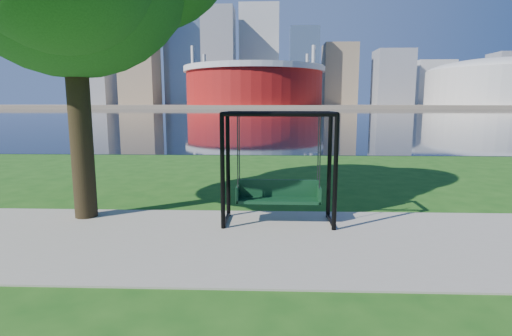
{
  "coord_description": "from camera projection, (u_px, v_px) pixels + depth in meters",
  "views": [
    {
      "loc": [
        0.17,
        -7.58,
        2.51
      ],
      "look_at": [
        -0.12,
        0.0,
        1.29
      ],
      "focal_mm": 28.0,
      "sensor_mm": 36.0,
      "label": 1
    }
  ],
  "objects": [
    {
      "name": "swing",
      "position": [
        278.0,
        170.0,
        8.31
      ],
      "size": [
        2.32,
        1.03,
        2.36
      ],
      "rotation": [
        0.0,
        0.0,
        -0.01
      ],
      "color": "black",
      "rests_on": "ground"
    },
    {
      "name": "ground",
      "position": [
        262.0,
        232.0,
        7.89
      ],
      "size": [
        900.0,
        900.0,
        0.0
      ],
      "primitive_type": "plane",
      "color": "#1E5114",
      "rests_on": "ground"
    },
    {
      "name": "path",
      "position": [
        261.0,
        240.0,
        7.39
      ],
      "size": [
        120.0,
        4.0,
        0.03
      ],
      "primitive_type": "cube",
      "color": "#9E937F",
      "rests_on": "ground"
    },
    {
      "name": "arena",
      "position": [
        503.0,
        81.0,
        232.22
      ],
      "size": [
        84.0,
        84.0,
        26.56
      ],
      "color": "beige",
      "rests_on": "far_bank"
    },
    {
      "name": "stadium",
      "position": [
        254.0,
        84.0,
        237.88
      ],
      "size": [
        83.0,
        83.0,
        32.0
      ],
      "color": "maroon",
      "rests_on": "far_bank"
    },
    {
      "name": "skyline",
      "position": [
        266.0,
        62.0,
        317.5
      ],
      "size": [
        392.0,
        66.0,
        96.5
      ],
      "color": "gray",
      "rests_on": "far_bank"
    },
    {
      "name": "far_bank",
      "position": [
        271.0,
        106.0,
        309.65
      ],
      "size": [
        900.0,
        228.0,
        2.0
      ],
      "primitive_type": "cube",
      "color": "#937F60",
      "rests_on": "ground"
    },
    {
      "name": "river",
      "position": [
        271.0,
        113.0,
        108.53
      ],
      "size": [
        900.0,
        180.0,
        0.02
      ],
      "primitive_type": "cube",
      "color": "black",
      "rests_on": "ground"
    }
  ]
}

